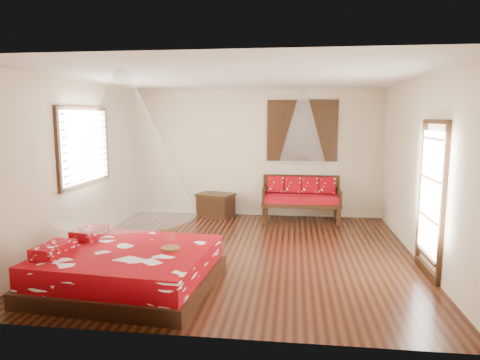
# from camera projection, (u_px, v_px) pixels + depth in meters

# --- Properties ---
(room) EXTENTS (5.54, 5.54, 2.84)m
(room) POSITION_uv_depth(u_px,v_px,m) (242.00, 167.00, 6.78)
(room) COLOR black
(room) RESTS_ON ground
(bed) EXTENTS (2.28, 2.09, 0.64)m
(bed) POSITION_uv_depth(u_px,v_px,m) (128.00, 268.00, 5.54)
(bed) COLOR black
(bed) RESTS_ON floor
(daybed) EXTENTS (1.65, 0.73, 0.94)m
(daybed) POSITION_uv_depth(u_px,v_px,m) (301.00, 196.00, 9.12)
(daybed) COLOR black
(daybed) RESTS_ON floor
(storage_chest) EXTENTS (0.90, 0.77, 0.52)m
(storage_chest) POSITION_uv_depth(u_px,v_px,m) (216.00, 205.00, 9.46)
(storage_chest) COLOR black
(storage_chest) RESTS_ON floor
(shutter_panel) EXTENTS (1.52, 0.06, 1.32)m
(shutter_panel) POSITION_uv_depth(u_px,v_px,m) (302.00, 131.00, 9.26)
(shutter_panel) COLOR black
(shutter_panel) RESTS_ON wall_back
(window_left) EXTENTS (0.10, 1.74, 1.34)m
(window_left) POSITION_uv_depth(u_px,v_px,m) (85.00, 146.00, 7.27)
(window_left) COLOR black
(window_left) RESTS_ON wall_left
(glazed_door) EXTENTS (0.08, 1.02, 2.16)m
(glazed_door) POSITION_uv_depth(u_px,v_px,m) (431.00, 199.00, 5.91)
(glazed_door) COLOR black
(glazed_door) RESTS_ON floor
(wine_tray) EXTENTS (0.24, 0.24, 0.20)m
(wine_tray) POSITION_uv_depth(u_px,v_px,m) (170.00, 245.00, 5.50)
(wine_tray) COLOR brown
(wine_tray) RESTS_ON bed
(mosquito_net_main) EXTENTS (1.78, 1.78, 1.80)m
(mosquito_net_main) POSITION_uv_depth(u_px,v_px,m) (124.00, 145.00, 5.31)
(mosquito_net_main) COLOR white
(mosquito_net_main) RESTS_ON ceiling
(mosquito_net_daybed) EXTENTS (0.97, 0.97, 1.50)m
(mosquito_net_daybed) POSITION_uv_depth(u_px,v_px,m) (303.00, 126.00, 8.78)
(mosquito_net_daybed) COLOR white
(mosquito_net_daybed) RESTS_ON ceiling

